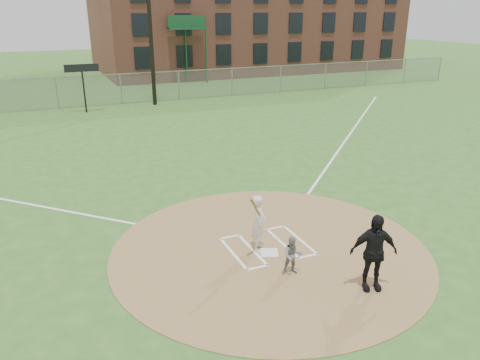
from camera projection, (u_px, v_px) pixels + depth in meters
name	position (u px, v px, depth m)	size (l,w,h in m)	color
ground	(270.00, 249.00, 12.46)	(140.00, 140.00, 0.00)	#315F20
dirt_circle	(270.00, 249.00, 12.46)	(8.40, 8.40, 0.02)	#997848
home_plate	(269.00, 253.00, 12.22)	(0.46, 0.46, 0.03)	silver
foul_line_first	(349.00, 136.00, 23.57)	(0.10, 24.00, 0.01)	white
catcher	(293.00, 256.00, 11.14)	(0.47, 0.36, 0.96)	slate
umpire	(373.00, 252.00, 10.41)	(1.07, 0.45, 1.83)	black
batters_boxes	(267.00, 246.00, 12.59)	(2.08, 1.88, 0.01)	white
batter_at_plate	(259.00, 223.00, 12.17)	(0.86, 0.96, 1.78)	silver
outfield_fence	(121.00, 89.00, 31.07)	(56.08, 0.08, 2.03)	slate
scoreboard_sign	(82.00, 73.00, 28.12)	(2.00, 0.10, 2.93)	black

